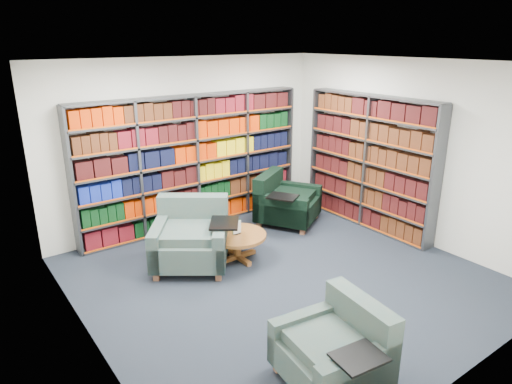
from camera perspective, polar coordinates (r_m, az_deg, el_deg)
room_shell at (r=5.74m, az=3.54°, el=1.76°), size 5.02×5.02×2.82m
bookshelf_back at (r=7.70m, az=-7.68°, el=3.69°), size 4.00×0.28×2.20m
bookshelf_right at (r=7.84m, az=13.98°, el=3.57°), size 0.28×2.50×2.20m
chair_teal_left at (r=6.57m, az=-8.04°, el=-5.77°), size 1.41×1.41×0.92m
chair_green_right at (r=7.94m, az=3.40°, el=-1.40°), size 1.30×1.30×0.86m
chair_teal_front at (r=4.55m, az=10.28°, el=-18.88°), size 0.97×1.08×0.79m
coffee_table at (r=6.62m, az=-2.36°, el=-5.89°), size 0.84×0.84×0.59m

